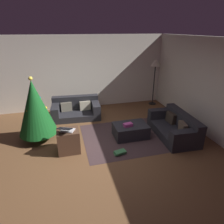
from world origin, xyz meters
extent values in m
plane|color=brown|center=(0.00, 0.00, 0.00)|extent=(6.40, 6.40, 0.00)
cube|color=silver|center=(0.00, 3.14, 1.30)|extent=(6.40, 0.12, 2.60)
cube|color=silver|center=(3.14, 0.00, 1.30)|extent=(0.12, 6.40, 2.60)
cube|color=#26262B|center=(-0.33, 2.15, 0.10)|extent=(1.61, 1.00, 0.21)
cube|color=#26262B|center=(-0.31, 2.48, 0.43)|extent=(1.57, 0.34, 0.45)
cube|color=#26262B|center=(0.33, 2.11, 0.35)|extent=(0.30, 0.91, 0.29)
cube|color=#26262B|center=(-0.99, 2.19, 0.35)|extent=(0.30, 0.91, 0.29)
cube|color=#BCB299|center=(-0.01, 2.26, 0.36)|extent=(0.37, 0.16, 0.31)
cube|color=#716B5B|center=(-0.63, 2.30, 0.36)|extent=(0.37, 0.16, 0.31)
cube|color=#26262B|center=(2.15, 0.24, 0.12)|extent=(0.93, 1.69, 0.24)
cube|color=#26262B|center=(2.45, 0.23, 0.44)|extent=(0.33, 1.65, 0.40)
cube|color=#26262B|center=(2.11, -0.46, 0.38)|extent=(0.85, 0.28, 0.28)
cube|color=#26262B|center=(2.19, 0.94, 0.38)|extent=(0.85, 0.28, 0.28)
cube|color=brown|center=(2.23, -0.09, 0.39)|extent=(0.21, 0.38, 0.31)
cube|color=#372D24|center=(2.27, 0.57, 0.39)|extent=(0.16, 0.37, 0.31)
cube|color=#26262B|center=(1.00, 0.49, 0.18)|extent=(0.91, 0.64, 0.36)
cube|color=#B23F8C|center=(0.90, 0.43, 0.40)|extent=(0.26, 0.18, 0.08)
cube|color=black|center=(0.98, 0.47, 0.37)|extent=(0.09, 0.17, 0.02)
cylinder|color=brown|center=(-1.43, 0.99, 0.10)|extent=(0.10, 0.10, 0.20)
cone|color=#14541E|center=(-1.43, 0.99, 0.92)|extent=(0.98, 0.98, 1.43)
sphere|color=orange|center=(-1.18, 0.93, 0.77)|extent=(0.05, 0.05, 0.05)
sphere|color=#CC33BF|center=(-1.78, 1.00, 0.47)|extent=(0.08, 0.08, 0.08)
sphere|color=red|center=(-1.51, 1.20, 0.94)|extent=(0.05, 0.05, 0.05)
sphere|color=#2699E5|center=(-1.74, 0.95, 0.64)|extent=(0.06, 0.06, 0.06)
sphere|color=orange|center=(-1.59, 0.83, 0.91)|extent=(0.05, 0.05, 0.05)
sphere|color=#2699E5|center=(-1.28, 1.05, 1.15)|extent=(0.05, 0.05, 0.05)
sphere|color=yellow|center=(-1.18, 1.04, 0.87)|extent=(0.07, 0.07, 0.07)
sphere|color=#F2D84C|center=(-1.43, 0.99, 1.68)|extent=(0.10, 0.10, 0.10)
cube|color=#4C3323|center=(-0.69, 0.20, 0.28)|extent=(0.52, 0.44, 0.57)
cube|color=silver|center=(-0.69, 0.20, 0.58)|extent=(0.38, 0.33, 0.02)
cube|color=black|center=(-0.75, 0.07, 0.70)|extent=(0.37, 0.33, 0.07)
cube|color=#387A47|center=(0.47, -0.24, 0.02)|extent=(0.27, 0.16, 0.03)
cube|color=#387A47|center=(0.48, -0.25, 0.06)|extent=(0.30, 0.22, 0.05)
cylinder|color=black|center=(2.72, 2.69, 0.01)|extent=(0.28, 0.28, 0.02)
cylinder|color=black|center=(2.72, 2.69, 0.75)|extent=(0.04, 0.04, 1.50)
cone|color=beige|center=(2.72, 2.69, 1.62)|extent=(0.36, 0.36, 0.24)
cube|color=#423031|center=(1.00, 0.49, 0.00)|extent=(2.60, 2.00, 0.01)
camera|label=1|loc=(-0.71, -4.01, 2.78)|focal=31.46mm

